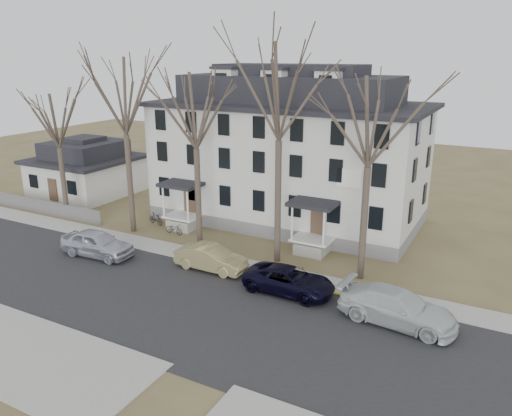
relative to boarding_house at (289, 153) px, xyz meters
The scene contains 18 objects.
ground 18.85m from the boarding_house, 83.64° to the right, with size 120.00×120.00×0.00m, color brown.
main_road 16.96m from the boarding_house, 82.85° to the right, with size 120.00×10.00×0.04m, color #27272A.
far_sidewalk 11.49m from the boarding_house, 78.64° to the right, with size 120.00×2.00×0.08m, color #A09F97.
yellow_curb 13.99m from the boarding_house, 57.18° to the right, with size 14.00×0.25×0.06m, color gold.
boarding_house is the anchor object (origin of this frame).
small_house 20.34m from the boarding_house, behind, with size 8.70×8.70×5.00m.
fence 21.48m from the boarding_house, 156.01° to the right, with size 14.00×0.06×1.20m, color gray.
tree_far_left 13.12m from the boarding_house, 137.82° to the right, with size 8.40×8.40×13.72m.
tree_mid_left 9.66m from the boarding_house, 110.20° to the right, with size 7.80×7.80×12.74m.
tree_center 10.39m from the boarding_house, 69.80° to the right, with size 9.00×9.00×14.70m.
tree_mid_right 12.51m from the boarding_house, 43.81° to the right, with size 7.80×7.80×12.74m.
tree_bungalow 18.17m from the boarding_house, 152.99° to the right, with size 6.60×6.60×10.78m.
car_silver 15.82m from the boarding_house, 120.75° to the right, with size 2.03×5.05×1.72m, color #B6B9C6.
car_tan 12.28m from the boarding_house, 89.78° to the right, with size 1.60×4.59×1.51m, color #918655.
car_navy 13.95m from the boarding_house, 65.05° to the right, with size 2.37×5.15×1.43m, color black.
car_white 17.59m from the boarding_house, 46.97° to the right, with size 2.36×5.81×1.69m, color silver.
bicycle_left 10.62m from the boarding_house, 128.34° to the right, with size 0.53×1.51×0.79m, color black.
bicycle_right 11.57m from the boarding_house, 143.36° to the right, with size 0.44×1.55×0.93m, color black.
Camera 1 is at (13.78, -17.10, 12.80)m, focal length 35.00 mm.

